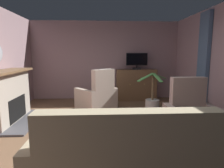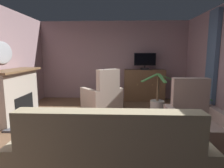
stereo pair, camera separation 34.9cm
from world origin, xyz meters
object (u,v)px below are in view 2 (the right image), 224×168
sofa_floral (110,164)px  armchair_beside_cabinet (194,125)px  tv_cabinet (144,86)px  potted_plant_on_hearth_side (157,106)px  television (145,61)px  folded_newspaper (121,122)px  armchair_angled_to_table (103,97)px  coffee_table (118,123)px  tv_remote (118,122)px  fireplace (17,96)px  cat (68,122)px  wall_mirror_oval (3,53)px  potted_plant_leafy_by_curtain (191,113)px

sofa_floral → armchair_beside_cabinet: size_ratio=1.83×
tv_cabinet → potted_plant_on_hearth_side: 1.66m
television → folded_newspaper: size_ratio=2.36×
armchair_angled_to_table → television: bearing=40.4°
television → coffee_table: bearing=-105.1°
coffee_table → tv_remote: 0.13m
potted_plant_on_hearth_side → coffee_table: bearing=-122.5°
folded_newspaper → armchair_beside_cabinet: 1.29m
fireplace → sofa_floral: (2.37, -2.42, -0.22)m
folded_newspaper → coffee_table: bearing=114.7°
tv_remote → folded_newspaper: tv_remote is taller
tv_cabinet → television: size_ratio=1.90×
coffee_table → folded_newspaper: bearing=-61.7°
tv_remote → potted_plant_on_hearth_side: bearing=-132.0°
fireplace → television: bearing=30.9°
sofa_floral → cat: (-1.03, 1.97, -0.26)m
television → potted_plant_on_hearth_side: bearing=-85.0°
wall_mirror_oval → tv_remote: (2.69, -1.27, -1.17)m
coffee_table → tv_remote: tv_remote is taller
armchair_angled_to_table → potted_plant_on_hearth_side: 1.51m
tv_cabinet → armchair_beside_cabinet: (0.49, -3.15, -0.16)m
potted_plant_on_hearth_side → sofa_floral: bearing=-110.5°
folded_newspaper → sofa_floral: 1.17m
tv_remote → potted_plant_on_hearth_side: (0.98, 1.66, -0.15)m
armchair_angled_to_table → armchair_beside_cabinet: size_ratio=1.10×
potted_plant_leafy_by_curtain → cat: potted_plant_leafy_by_curtain is taller
television → sofa_floral: television is taller
wall_mirror_oval → folded_newspaper: wall_mirror_oval is taller
coffee_table → potted_plant_leafy_by_curtain: bearing=36.1°
armchair_angled_to_table → armchair_beside_cabinet: 2.67m
armchair_angled_to_table → wall_mirror_oval: bearing=-158.8°
tv_remote → tv_cabinet: bearing=-115.9°
coffee_table → tv_remote: bearing=-87.0°
tv_remote → potted_plant_leafy_by_curtain: potted_plant_leafy_by_curtain is taller
wall_mirror_oval → armchair_beside_cabinet: size_ratio=0.69×
tv_remote → armchair_angled_to_table: size_ratio=0.14×
sofa_floral → armchair_angled_to_table: 3.31m
coffee_table → wall_mirror_oval: bearing=156.7°
folded_newspaper → fireplace: bearing=149.7°
wall_mirror_oval → potted_plant_on_hearth_side: (3.67, 0.39, -1.33)m
tv_cabinet → tv_remote: 3.40m
fireplace → coffee_table: bearing=-25.4°
tv_remote → potted_plant_leafy_by_curtain: bearing=-152.9°
fireplace → potted_plant_leafy_by_curtain: size_ratio=2.08×
coffee_table → armchair_angled_to_table: (-0.45, 2.03, -0.00)m
fireplace → television: size_ratio=2.40×
armchair_beside_cabinet → tv_cabinet: bearing=98.8°
fireplace → tv_cabinet: size_ratio=1.26×
folded_newspaper → armchair_beside_cabinet: size_ratio=0.27×
tv_remote → sofa_floral: 1.15m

